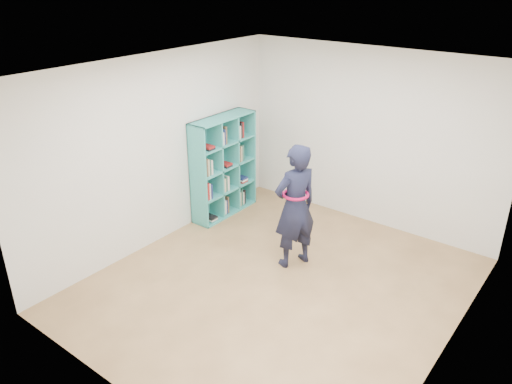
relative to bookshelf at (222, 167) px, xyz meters
The scene contains 9 objects.
floor 2.29m from the bookshelf, 31.04° to the right, with size 4.50×4.50×0.00m, color brown.
ceiling 2.83m from the bookshelf, 31.04° to the right, with size 4.50×4.50×0.00m, color white.
wall_left 1.24m from the bookshelf, 97.86° to the right, with size 0.02×4.50×2.60m, color silver.
wall_right 4.04m from the bookshelf, 16.12° to the right, with size 0.02×4.50×2.60m, color silver.
wall_back 2.24m from the bookshelf, 31.66° to the left, with size 4.00×0.02×2.60m, color silver.
wall_front 3.87m from the bookshelf, 61.22° to the right, with size 4.00×0.02×2.60m, color silver.
bookshelf is the anchor object (origin of this frame).
person 1.81m from the bookshelf, 18.52° to the right, with size 0.60×0.71×1.65m.
smartphone 1.68m from the bookshelf, 15.54° to the right, with size 0.02×0.09×0.13m.
Camera 1 is at (2.90, -4.21, 3.57)m, focal length 35.00 mm.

